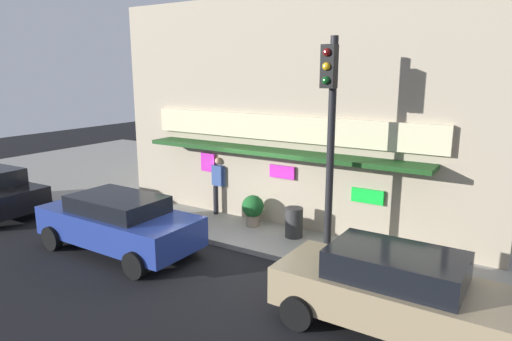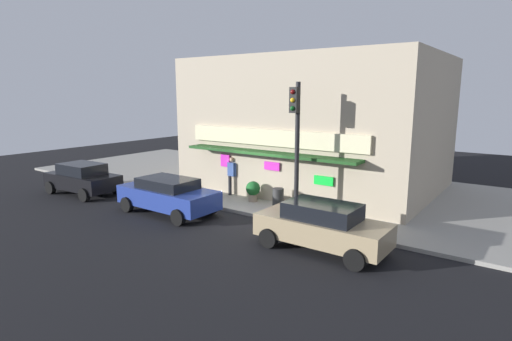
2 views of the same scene
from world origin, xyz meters
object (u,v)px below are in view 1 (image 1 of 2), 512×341
fire_hydrant (438,266)px  potted_plant_by_doorway (253,208)px  pedestrian (219,183)px  parked_car_tan (394,291)px  trash_can (294,222)px  traffic_light (330,121)px  parked_car_blue (119,222)px

fire_hydrant → potted_plant_by_doorway: bearing=168.5°
pedestrian → potted_plant_by_doorway: (1.60, -0.49, -0.46)m
pedestrian → parked_car_tan: bearing=-28.7°
trash_can → pedestrian: (-3.05, 0.65, 0.57)m
fire_hydrant → parked_car_tan: (-0.37, -2.04, 0.23)m
trash_can → potted_plant_by_doorway: size_ratio=0.90×
traffic_light → trash_can: 3.32m
potted_plant_by_doorway → parked_car_tan: bearing=-32.1°
traffic_light → pedestrian: (-4.35, 1.47, -2.37)m
pedestrian → fire_hydrant: bearing=-12.8°
trash_can → parked_car_blue: bearing=-139.7°
traffic_light → potted_plant_by_doorway: traffic_light is taller
fire_hydrant → parked_car_blue: size_ratio=0.20×
pedestrian → parked_car_blue: size_ratio=0.41×
fire_hydrant → trash_can: (-3.92, 0.93, -0.02)m
pedestrian → parked_car_tan: 7.53m
traffic_light → potted_plant_by_doorway: 4.06m
fire_hydrant → pedestrian: (-6.97, 1.58, 0.55)m
parked_car_blue → trash_can: bearing=40.3°
fire_hydrant → pedestrian: bearing=167.2°
traffic_light → pedestrian: bearing=161.3°
potted_plant_by_doorway → trash_can: bearing=-6.3°
fire_hydrant → parked_car_blue: 7.76m
fire_hydrant → trash_can: 4.03m
pedestrian → parked_car_tan: (6.60, -3.62, -0.33)m
pedestrian → parked_car_blue: (-0.50, -3.65, -0.34)m
parked_car_blue → potted_plant_by_doorway: bearing=56.4°
fire_hydrant → traffic_light: bearing=177.6°
trash_can → parked_car_tan: size_ratio=0.19×
potted_plant_by_doorway → parked_car_blue: size_ratio=0.21×
potted_plant_by_doorway → parked_car_tan: (4.99, -3.13, 0.13)m
traffic_light → parked_car_blue: size_ratio=1.18×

